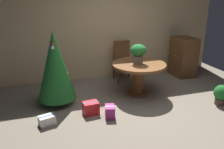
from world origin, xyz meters
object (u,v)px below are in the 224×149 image
at_px(flower_vase, 138,52).
at_px(gift_box_cream, 47,120).
at_px(wooden_cabinet, 183,57).
at_px(wooden_chair_far, 123,58).
at_px(holiday_tree, 55,66).
at_px(potted_plant, 222,94).
at_px(round_dining_table, 139,71).
at_px(gift_box_purple, 110,112).
at_px(gift_box_red, 91,108).

relative_size(flower_vase, gift_box_cream, 1.37).
relative_size(gift_box_cream, wooden_cabinet, 0.29).
xyz_separation_m(wooden_chair_far, holiday_tree, (-1.78, -0.95, 0.25)).
bearing_deg(potted_plant, flower_vase, 144.54).
bearing_deg(wooden_chair_far, potted_plant, -55.15).
height_order(flower_vase, wooden_cabinet, flower_vase).
xyz_separation_m(wooden_chair_far, wooden_cabinet, (1.68, -0.21, -0.04)).
height_order(round_dining_table, wooden_chair_far, wooden_chair_far).
bearing_deg(flower_vase, holiday_tree, 178.33).
bearing_deg(gift_box_cream, wooden_chair_far, 40.70).
xyz_separation_m(round_dining_table, holiday_tree, (-1.78, 0.06, 0.27)).
xyz_separation_m(wooden_chair_far, gift_box_purple, (-0.92, -1.84, -0.46)).
bearing_deg(gift_box_purple, wooden_chair_far, 63.34).
distance_m(gift_box_cream, wooden_cabinet, 4.06).
xyz_separation_m(holiday_tree, gift_box_red, (0.55, -0.65, -0.70)).
xyz_separation_m(wooden_cabinet, potted_plant, (-0.28, -1.81, -0.30)).
bearing_deg(round_dining_table, gift_box_red, -154.28).
distance_m(round_dining_table, wooden_cabinet, 1.87).
distance_m(flower_vase, gift_box_red, 1.60).
bearing_deg(gift_box_red, wooden_chair_far, 52.54).
distance_m(round_dining_table, holiday_tree, 1.80).
distance_m(flower_vase, gift_box_purple, 1.50).
height_order(round_dining_table, gift_box_purple, round_dining_table).
bearing_deg(flower_vase, round_dining_table, -24.03).
bearing_deg(wooden_cabinet, holiday_tree, -167.95).
xyz_separation_m(gift_box_purple, wooden_cabinet, (2.61, 1.63, 0.42)).
bearing_deg(holiday_tree, wooden_cabinet, 12.05).
distance_m(gift_box_purple, gift_box_red, 0.39).
height_order(gift_box_cream, potted_plant, potted_plant).
bearing_deg(wooden_cabinet, gift_box_red, -154.42).
distance_m(flower_vase, potted_plant, 1.91).
relative_size(gift_box_cream, gift_box_red, 1.01).
xyz_separation_m(gift_box_cream, gift_box_red, (0.81, 0.15, 0.04)).
relative_size(wooden_chair_far, gift_box_purple, 3.61).
bearing_deg(holiday_tree, gift_box_purple, -45.94).
xyz_separation_m(wooden_chair_far, gift_box_red, (-1.23, -1.61, -0.45)).
height_order(wooden_chair_far, wooden_cabinet, wooden_cabinet).
xyz_separation_m(holiday_tree, gift_box_cream, (-0.26, -0.81, -0.73)).
relative_size(flower_vase, gift_box_purple, 1.51).
height_order(gift_box_purple, gift_box_red, gift_box_red).
xyz_separation_m(round_dining_table, gift_box_purple, (-0.92, -0.83, -0.43)).
xyz_separation_m(holiday_tree, potted_plant, (3.19, -1.07, -0.59)).
bearing_deg(flower_vase, gift_box_cream, -159.47).
xyz_separation_m(gift_box_purple, potted_plant, (2.33, -0.18, 0.11)).
bearing_deg(gift_box_cream, round_dining_table, 20.04).
bearing_deg(wooden_cabinet, wooden_chair_far, 172.89).
bearing_deg(potted_plant, gift_box_cream, 175.63).
height_order(holiday_tree, gift_box_red, holiday_tree).
xyz_separation_m(gift_box_cream, wooden_cabinet, (3.73, 1.55, 0.44)).
distance_m(wooden_chair_far, potted_plant, 2.49).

